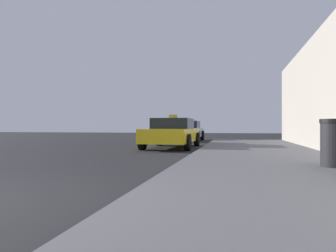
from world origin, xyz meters
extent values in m
cube|color=#5B5B60|center=(4.00, 0.00, 0.07)|extent=(4.00, 32.00, 0.15)
cube|color=yellow|center=(0.57, 10.22, 0.54)|extent=(1.78, 4.47, 0.55)
cube|color=black|center=(0.57, 10.44, 1.04)|extent=(1.57, 2.01, 0.45)
cube|color=yellow|center=(0.57, 10.44, 1.35)|extent=(0.36, 0.14, 0.16)
cylinder|color=black|center=(1.46, 8.79, 0.32)|extent=(0.22, 0.64, 0.64)
cylinder|color=black|center=(-0.32, 8.79, 0.32)|extent=(0.22, 0.64, 0.64)
cylinder|color=black|center=(1.46, 11.65, 0.32)|extent=(0.22, 0.64, 0.64)
cylinder|color=black|center=(-0.32, 11.65, 0.32)|extent=(0.22, 0.64, 0.64)
cube|color=white|center=(0.15, 16.74, 0.54)|extent=(1.78, 4.16, 0.55)
cube|color=black|center=(0.15, 16.95, 1.04)|extent=(1.57, 1.87, 0.45)
cube|color=yellow|center=(0.15, 16.95, 1.35)|extent=(0.36, 0.14, 0.16)
cylinder|color=black|center=(1.04, 15.41, 0.32)|extent=(0.22, 0.64, 0.64)
cylinder|color=black|center=(-0.74, 15.41, 0.32)|extent=(0.22, 0.64, 0.64)
cylinder|color=black|center=(1.04, 18.07, 0.32)|extent=(0.22, 0.64, 0.64)
cylinder|color=black|center=(-0.74, 18.07, 0.32)|extent=(0.22, 0.64, 0.64)
camera|label=1|loc=(3.23, -2.84, 0.93)|focal=33.17mm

